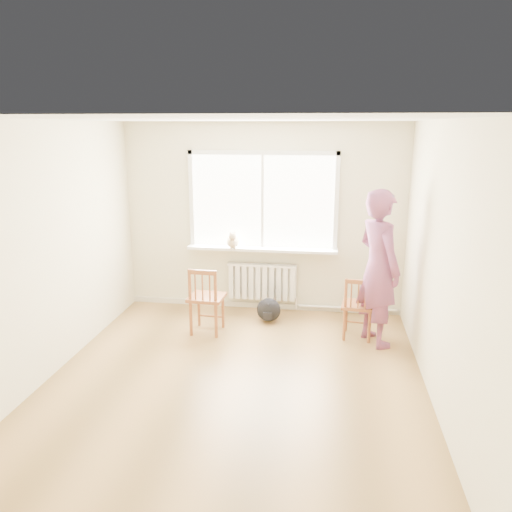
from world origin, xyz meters
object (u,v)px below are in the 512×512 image
at_px(person, 378,268).
at_px(backpack, 269,310).
at_px(cat, 233,241).
at_px(chair_right, 358,308).
at_px(chair_left, 206,300).

height_order(person, backpack, person).
distance_m(cat, backpack, 1.10).
xyz_separation_m(person, cat, (-1.95, 0.81, 0.09)).
height_order(chair_right, cat, cat).
distance_m(chair_right, cat, 2.00).
distance_m(chair_right, person, 0.60).
bearing_deg(cat, chair_left, -112.46).
bearing_deg(cat, chair_right, -31.48).
height_order(cat, backpack, cat).
xyz_separation_m(chair_left, person, (2.16, 0.03, 0.51)).
height_order(chair_right, backpack, chair_right).
bearing_deg(chair_right, chair_left, 9.58).
relative_size(chair_right, backpack, 2.46).
relative_size(chair_right, person, 0.42).
relative_size(chair_right, cat, 2.02).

